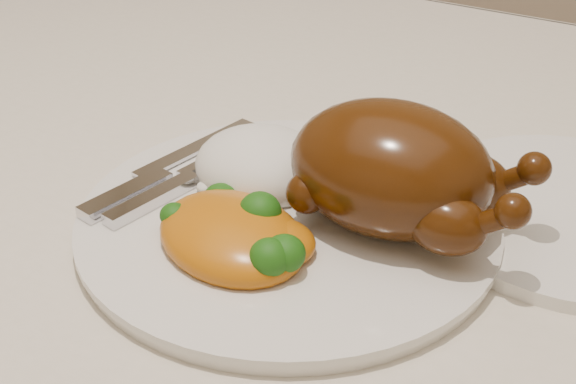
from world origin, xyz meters
The scene contains 8 objects.
dining_table centered at (0.00, 0.00, 0.67)m, with size 1.60×0.90×0.76m.
tablecloth centered at (0.00, 0.00, 0.74)m, with size 1.73×1.03×0.18m.
dinner_plate centered at (0.14, -0.05, 0.77)m, with size 0.31×0.31×0.01m, color white.
side_plate centered at (0.32, 0.07, 0.77)m, with size 0.24×0.24×0.01m, color white.
roast_chicken centered at (0.21, -0.02, 0.83)m, with size 0.18×0.12×0.09m.
rice_mound centered at (0.10, -0.02, 0.79)m, with size 0.11×0.10×0.06m.
mac_and_cheese centered at (0.13, -0.11, 0.79)m, with size 0.14×0.13×0.05m.
cutlery centered at (0.04, -0.07, 0.79)m, with size 0.06×0.20×0.01m.
Camera 1 is at (0.39, -0.48, 1.10)m, focal length 50.00 mm.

